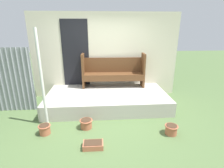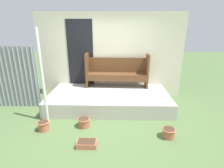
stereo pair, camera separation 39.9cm
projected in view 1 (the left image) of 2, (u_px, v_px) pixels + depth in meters
The scene contains 9 objects.
ground_plane at pixel (106, 120), 4.28m from camera, with size 24.00×24.00×0.00m, color #516B3D.
porch_slab at pixel (107, 99), 5.01m from camera, with size 3.35×1.66×0.38m.
house_wall at pixel (104, 56), 5.47m from camera, with size 4.55×0.08×2.60m.
support_post at pixel (42, 80), 3.75m from camera, with size 0.06×0.06×2.18m.
bench at pixel (113, 70), 5.37m from camera, with size 1.90×0.45×1.03m.
flower_pot_left at pixel (45, 129), 3.70m from camera, with size 0.26×0.26×0.21m.
flower_pot_middle at pixel (86, 123), 3.92m from camera, with size 0.29×0.29×0.21m.
flower_pot_right at pixel (171, 129), 3.70m from camera, with size 0.28×0.28×0.21m.
planter_box_rect at pixel (93, 145), 3.30m from camera, with size 0.38×0.23×0.12m.
Camera 1 is at (-0.13, -3.78, 2.20)m, focal length 28.00 mm.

